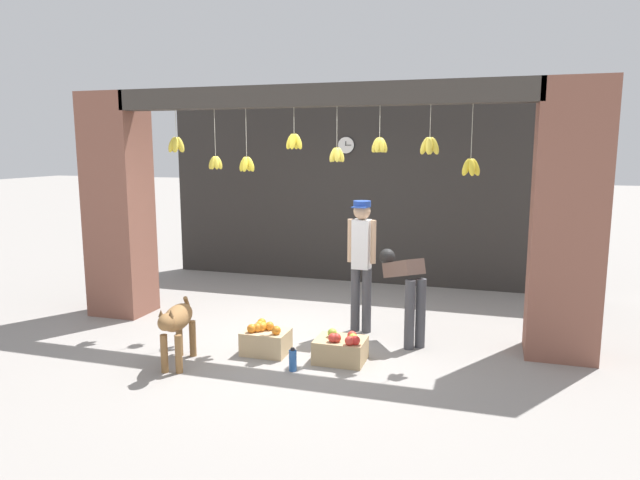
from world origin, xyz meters
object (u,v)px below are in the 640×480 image
(fruit_crate_apples, at_px, (341,349))
(fruit_crate_oranges, at_px, (265,340))
(dog, at_px, (177,322))
(wall_clock, at_px, (346,145))
(worker_stooping, at_px, (406,285))
(shopkeeper, at_px, (361,257))
(water_bottle, at_px, (293,360))

(fruit_crate_apples, bearing_deg, fruit_crate_oranges, -179.57)
(dog, bearing_deg, wall_clock, 157.75)
(dog, height_order, fruit_crate_oranges, dog)
(wall_clock, bearing_deg, fruit_crate_oranges, -89.62)
(dog, relative_size, worker_stooping, 0.86)
(shopkeeper, xyz_separation_m, fruit_crate_oranges, (-0.80, -1.01, -0.76))
(fruit_crate_oranges, distance_m, water_bottle, 0.57)
(fruit_crate_apples, xyz_separation_m, water_bottle, (-0.39, -0.37, -0.03))
(dog, relative_size, water_bottle, 3.72)
(fruit_crate_apples, distance_m, wall_clock, 4.10)
(dog, relative_size, shopkeeper, 0.55)
(fruit_crate_apples, relative_size, wall_clock, 1.87)
(dog, xyz_separation_m, shopkeeper, (1.51, 1.58, 0.46))
(shopkeeper, relative_size, fruit_crate_oranges, 3.29)
(dog, xyz_separation_m, fruit_crate_oranges, (0.71, 0.57, -0.30))
(dog, height_order, wall_clock, wall_clock)
(worker_stooping, xyz_separation_m, water_bottle, (-0.92, -1.15, -0.55))
(dog, distance_m, fruit_crate_apples, 1.67)
(worker_stooping, xyz_separation_m, fruit_crate_apples, (-0.53, -0.78, -0.52))
(shopkeeper, height_order, fruit_crate_apples, shopkeeper)
(fruit_crate_apples, bearing_deg, wall_clock, 103.88)
(worker_stooping, bearing_deg, wall_clock, 76.81)
(wall_clock, bearing_deg, shopkeeper, -71.30)
(shopkeeper, xyz_separation_m, fruit_crate_apples, (0.03, -1.01, -0.77))
(dog, bearing_deg, shopkeeper, 123.71)
(fruit_crate_oranges, bearing_deg, shopkeeper, 51.58)
(dog, distance_m, worker_stooping, 2.48)
(worker_stooping, relative_size, fruit_crate_apples, 1.97)
(fruit_crate_apples, relative_size, water_bottle, 2.19)
(dog, relative_size, wall_clock, 3.19)
(dog, relative_size, fruit_crate_apples, 1.70)
(worker_stooping, bearing_deg, water_bottle, -169.19)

